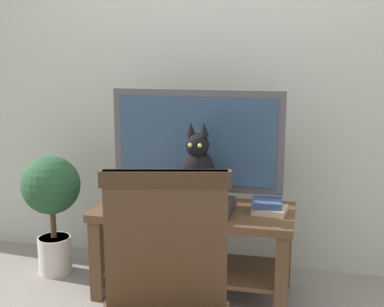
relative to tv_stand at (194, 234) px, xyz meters
name	(u,v)px	position (x,y,z in m)	size (l,w,h in m)	color
back_wall	(220,52)	(0.05, 0.53, 1.04)	(7.00, 0.12, 2.80)	#B7BCB2
tv_stand	(194,234)	(0.00, 0.00, 0.00)	(1.13, 0.51, 0.52)	#513823
tv	(197,145)	(0.00, 0.09, 0.51)	(0.99, 0.20, 0.67)	#4C4C51
media_box	(199,206)	(0.04, -0.06, 0.19)	(0.37, 0.23, 0.08)	#2D2D30
cat	(199,172)	(0.04, -0.08, 0.39)	(0.20, 0.34, 0.44)	black
wooden_chair	(164,298)	(0.15, -1.13, 0.19)	(0.56, 0.57, 0.99)	#513823
book_stack	(269,207)	(0.42, 0.01, 0.19)	(0.20, 0.18, 0.07)	beige
potted_plant	(52,198)	(-0.93, 0.07, 0.13)	(0.37, 0.37, 0.77)	beige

